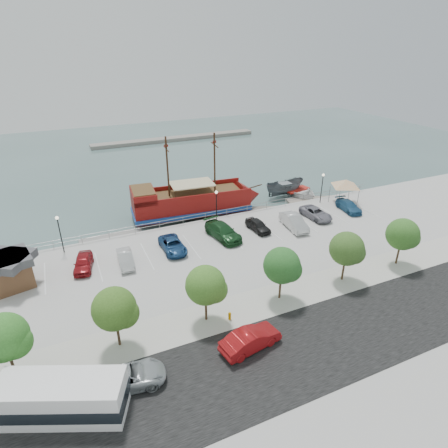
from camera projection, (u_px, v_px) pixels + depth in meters
name	position (u px, v px, depth m)	size (l,w,h in m)	color
ground	(239.00, 253.00, 42.31)	(160.00, 160.00, 0.00)	#3E5A56
land_slab	(379.00, 394.00, 24.92)	(100.00, 58.00, 1.20)	#ADADAD
street	(332.00, 338.00, 28.75)	(100.00, 8.00, 0.04)	black
sidewalk	(289.00, 295.00, 33.67)	(100.00, 4.00, 0.05)	#BAB8AB
seawall_railing	(213.00, 215.00, 48.04)	(50.00, 0.06, 1.00)	gray
far_shore	(176.00, 139.00, 90.92)	(40.00, 3.00, 0.80)	gray
pirate_ship	(201.00, 201.00, 51.22)	(18.53, 6.50, 11.57)	maroon
patrol_boat	(284.00, 189.00, 57.26)	(2.36, 6.29, 2.43)	#51575D
speedboat	(297.00, 192.00, 57.69)	(5.18, 7.26, 1.50)	white
dock_west	(112.00, 238.00, 45.10)	(7.44, 2.13, 0.43)	gray
dock_mid	(257.00, 211.00, 52.50)	(7.44, 2.13, 0.43)	slate
dock_east	(311.00, 201.00, 55.86)	(7.21, 2.06, 0.41)	gray
shed	(10.00, 270.00, 34.29)	(4.56, 4.56, 3.12)	brown
canopy_tent	(346.00, 180.00, 51.69)	(5.95, 5.95, 3.91)	slate
street_van	(128.00, 377.00, 24.57)	(2.31, 5.01, 1.39)	#9BA2A6
street_sedan	(251.00, 339.00, 27.55)	(1.67, 4.79, 1.58)	#AC1416
shuttle_bus	(62.00, 399.00, 22.38)	(8.02, 5.46, 2.67)	white
fire_hydrant	(230.00, 316.00, 30.54)	(0.25, 0.25, 0.73)	#BF8200
lamp_post_left	(59.00, 228.00, 39.27)	(0.36, 0.36, 4.28)	black
lamp_post_mid	(216.00, 201.00, 45.92)	(0.36, 0.36, 4.28)	black
lamp_post_right	(322.00, 183.00, 51.82)	(0.36, 0.36, 4.28)	black
tree_a	(6.00, 339.00, 24.11)	(3.30, 3.20, 5.00)	#473321
tree_b	(117.00, 310.00, 26.69)	(3.30, 3.20, 5.00)	#473321
tree_c	(208.00, 286.00, 29.27)	(3.30, 3.20, 5.00)	#473321
tree_d	(284.00, 266.00, 31.86)	(3.30, 3.20, 5.00)	#473321
tree_e	(348.00, 250.00, 34.44)	(3.30, 3.20, 5.00)	#473321
tree_f	(404.00, 235.00, 37.03)	(3.30, 3.20, 5.00)	#473321
parked_car_a	(83.00, 263.00, 37.32)	(1.66, 4.13, 1.41)	maroon
parked_car_b	(126.00, 259.00, 38.03)	(1.42, 4.08, 1.34)	silver
parked_car_c	(173.00, 245.00, 40.61)	(2.21, 4.79, 1.33)	navy
parked_car_d	(223.00, 231.00, 43.21)	(2.30, 5.65, 1.64)	#194520
parked_car_e	(258.00, 225.00, 44.96)	(1.59, 3.96, 1.35)	black
parked_car_f	(294.00, 222.00, 45.49)	(1.75, 5.02, 1.65)	silver
parked_car_g	(316.00, 213.00, 48.19)	(2.22, 4.81, 1.34)	gray
parked_car_h	(349.00, 206.00, 50.29)	(1.85, 4.55, 1.32)	#24567F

